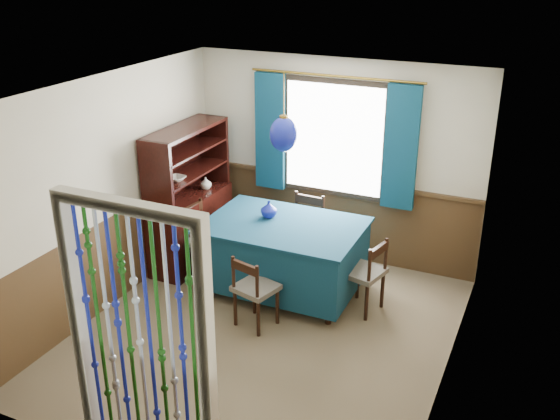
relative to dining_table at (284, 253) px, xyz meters
The scene contains 22 objects.
floor 1.02m from the dining_table, 78.49° to the right, with size 4.00×4.00×0.00m, color brown.
ceiling 2.21m from the dining_table, 78.49° to the right, with size 4.00×4.00×0.00m, color silver.
wall_back 1.37m from the dining_table, 80.84° to the left, with size 3.60×3.60×0.00m, color beige.
wall_front 2.99m from the dining_table, 86.43° to the right, with size 3.60×3.60×0.00m, color beige.
wall_left 2.00m from the dining_table, 151.38° to the right, with size 4.00×4.00×0.00m, color beige.
wall_right 2.30m from the dining_table, 24.06° to the right, with size 4.00×4.00×0.00m, color beige.
wainscot_back 1.12m from the dining_table, 80.72° to the left, with size 3.60×3.60×0.00m, color #46301A.
wainscot_front 2.87m from the dining_table, 86.41° to the right, with size 3.60×3.60×0.00m, color #46301A.
wainscot_left 1.83m from the dining_table, 151.15° to the right, with size 4.00×4.00×0.00m, color #46301A.
wainscot_right 2.15m from the dining_table, 24.22° to the right, with size 4.00×4.00×0.00m, color #46301A.
window 1.52m from the dining_table, 80.42° to the left, with size 1.32×0.12×1.42m, color black.
doorway 2.89m from the dining_table, 86.35° to the right, with size 1.16×0.12×2.18m, color silver, non-canonical shape.
dining_table is the anchor object (origin of this frame).
chair_near 0.78m from the dining_table, 88.21° to the right, with size 0.48×0.47×0.80m.
chair_far 0.70m from the dining_table, 93.54° to the left, with size 0.46×0.44×0.89m.
chair_left 1.02m from the dining_table, behind, with size 0.47×0.49×0.90m.
chair_right 0.96m from the dining_table, ahead, with size 0.48×0.50×0.84m.
sideboard 1.40m from the dining_table, behind, with size 0.46×1.31×1.72m.
pendant_lamp 1.38m from the dining_table, 75.96° to the right, with size 0.30×0.30×0.83m.
vase_table 0.51m from the dining_table, 154.35° to the left, with size 0.17×0.17×0.18m, color navy.
bowl_shelf 1.50m from the dining_table, behind, with size 0.22×0.22×0.05m, color beige.
vase_sideboard 1.49m from the dining_table, 157.67° to the left, with size 0.16×0.16×0.17m, color beige.
Camera 1 is at (2.39, -4.83, 3.64)m, focal length 40.00 mm.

